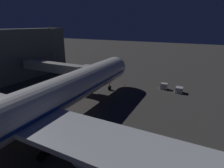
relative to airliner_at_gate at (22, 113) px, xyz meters
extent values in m
plane|color=#383533|center=(0.00, -7.58, -5.47)|extent=(320.00, 320.00, 0.00)
cylinder|color=silver|center=(0.00, -1.44, 0.16)|extent=(5.83, 56.88, 5.83)
sphere|color=silver|center=(0.00, -29.88, 0.16)|extent=(5.71, 5.71, 5.71)
cube|color=navy|center=(0.00, -1.44, -0.28)|extent=(5.89, 54.61, 0.50)
cube|color=black|center=(0.00, -28.13, 1.18)|extent=(3.21, 1.40, 0.90)
cube|color=#B7BABF|center=(0.00, -0.39, -0.86)|extent=(58.48, 7.45, 0.70)
cylinder|color=#B7BABF|center=(-10.22, -1.39, -2.84)|extent=(2.97, 5.09, 2.97)
cylinder|color=black|center=(-10.22, -3.94, -2.84)|extent=(2.52, 0.15, 2.52)
cylinder|color=black|center=(10.22, -3.94, -2.84)|extent=(2.52, 0.15, 2.52)
cylinder|color=#B7BABF|center=(0.00, -26.38, -3.21)|extent=(0.28, 0.28, 2.11)
cylinder|color=black|center=(0.00, -26.38, -4.87)|extent=(0.45, 1.20, 1.20)
cylinder|color=#B7BABF|center=(-4.20, 0.61, -3.21)|extent=(0.28, 0.28, 2.11)
cylinder|color=black|center=(-4.20, -0.04, -4.87)|extent=(0.45, 1.20, 1.20)
cylinder|color=black|center=(-4.20, 1.26, -4.87)|extent=(0.45, 1.20, 1.20)
cylinder|color=#B7BABF|center=(4.20, 0.61, -3.21)|extent=(0.28, 0.28, 2.11)
cylinder|color=black|center=(4.20, -0.04, -4.87)|extent=(0.45, 1.20, 1.20)
cylinder|color=black|center=(4.20, 1.26, -4.87)|extent=(0.45, 1.20, 1.20)
cube|color=#9E9E99|center=(15.26, -22.11, 0.16)|extent=(22.32, 2.60, 2.50)
cube|color=#9E9E99|center=(4.10, -22.11, 0.16)|extent=(3.20, 3.40, 3.00)
cube|color=black|center=(2.70, -22.11, 0.16)|extent=(0.70, 3.20, 2.70)
cylinder|color=#B7BABF|center=(5.10, -22.11, -3.28)|extent=(0.56, 0.56, 4.38)
cylinder|color=black|center=(4.50, -22.11, -5.17)|extent=(0.25, 0.60, 0.60)
cylinder|color=black|center=(5.70, -22.11, -5.17)|extent=(0.25, 0.60, 0.60)
cylinder|color=#59595E|center=(25.50, -33.27, 2.36)|extent=(0.40, 0.40, 15.64)
cube|color=#F9EFC6|center=(24.60, -33.27, 10.43)|extent=(1.10, 0.50, 0.60)
cube|color=#F9EFC6|center=(26.40, -33.27, 10.43)|extent=(1.10, 0.50, 0.60)
cube|color=#B7BABF|center=(-17.29, -32.79, -4.74)|extent=(1.74, 1.87, 1.45)
cube|color=#B7BABF|center=(-13.21, -33.72, -4.65)|extent=(1.73, 1.51, 1.64)
cone|color=orange|center=(-2.20, -31.88, -5.19)|extent=(0.36, 0.36, 0.55)
cone|color=orange|center=(2.20, -31.88, -5.19)|extent=(0.36, 0.36, 0.55)
camera|label=1|loc=(-20.97, 14.00, 11.62)|focal=28.40mm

